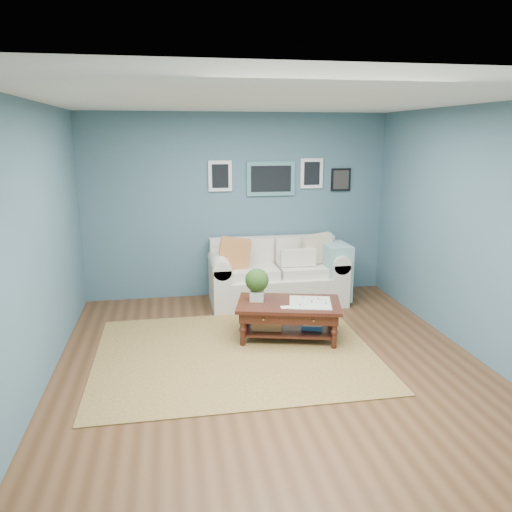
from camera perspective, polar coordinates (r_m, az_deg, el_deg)
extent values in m
plane|color=brown|center=(5.43, 1.75, -12.30)|extent=(5.00, 5.00, 0.00)
plane|color=white|center=(4.89, 1.99, 17.44)|extent=(5.00, 5.00, 0.00)
cube|color=slate|center=(7.42, -2.14, 5.70)|extent=(4.50, 0.02, 2.70)
cube|color=slate|center=(2.70, 13.01, -9.11)|extent=(4.50, 0.02, 2.70)
cube|color=slate|center=(5.04, -24.04, 0.70)|extent=(0.02, 5.00, 2.70)
cube|color=slate|center=(5.88, 23.89, 2.42)|extent=(0.02, 5.00, 2.70)
cube|color=slate|center=(7.43, 1.71, 8.82)|extent=(0.72, 0.03, 0.50)
cube|color=black|center=(7.42, 1.74, 8.81)|extent=(0.60, 0.01, 0.38)
cube|color=white|center=(7.32, -4.12, 9.11)|extent=(0.34, 0.03, 0.44)
cube|color=white|center=(7.58, 6.37, 9.37)|extent=(0.34, 0.03, 0.44)
cube|color=black|center=(7.73, 9.66, 8.60)|extent=(0.30, 0.03, 0.34)
cube|color=brown|center=(5.68, -2.37, -11.03)|extent=(3.06, 2.45, 0.01)
cube|color=#EFE2CC|center=(7.26, 2.40, -3.69)|extent=(1.43, 0.88, 0.42)
cube|color=#EFE2CC|center=(7.47, 1.87, 0.39)|extent=(1.87, 0.22, 0.48)
cube|color=#EFE2CC|center=(7.11, -4.17, -3.27)|extent=(0.24, 0.88, 0.62)
cube|color=#EFE2CC|center=(7.45, 8.68, -2.58)|extent=(0.24, 0.88, 0.62)
cylinder|color=#EFE2CC|center=(7.02, -4.22, -0.84)|extent=(0.26, 0.88, 0.26)
cylinder|color=#EFE2CC|center=(7.37, 8.77, -0.26)|extent=(0.26, 0.88, 0.26)
cube|color=#EFE2CC|center=(7.06, -0.50, -1.86)|extent=(0.72, 0.56, 0.13)
cube|color=#EFE2CC|center=(7.22, 5.49, -1.57)|extent=(0.72, 0.56, 0.13)
cube|color=#EFE2CC|center=(7.27, -0.87, 0.59)|extent=(0.72, 0.12, 0.36)
cube|color=#EFE2CC|center=(7.42, 4.95, 0.82)|extent=(0.72, 0.12, 0.36)
cube|color=#D46734|center=(6.96, -2.47, 0.34)|extent=(0.48, 0.17, 0.48)
cube|color=beige|center=(7.29, 7.04, 0.85)|extent=(0.47, 0.18, 0.46)
cube|color=beige|center=(7.11, 4.83, -0.17)|extent=(0.50, 0.12, 0.24)
cube|color=#8CC4BE|center=(7.30, 9.03, -1.71)|extent=(0.34, 0.55, 0.80)
cube|color=black|center=(5.93, 3.77, -5.50)|extent=(1.34, 0.98, 0.04)
cube|color=black|center=(5.96, 3.76, -6.23)|extent=(1.24, 0.88, 0.12)
cube|color=black|center=(6.05, 3.72, -8.36)|extent=(1.12, 0.76, 0.03)
sphere|color=gold|center=(5.67, 0.85, -7.29)|extent=(0.03, 0.03, 0.03)
sphere|color=gold|center=(5.66, 6.59, -7.39)|extent=(0.03, 0.03, 0.03)
cylinder|color=black|center=(5.79, -1.53, -8.38)|extent=(0.06, 0.06, 0.41)
cylinder|color=black|center=(5.78, 8.95, -8.57)|extent=(0.06, 0.06, 0.41)
cylinder|color=black|center=(6.29, -1.03, -6.53)|extent=(0.06, 0.06, 0.41)
cylinder|color=black|center=(6.28, 8.56, -6.70)|extent=(0.06, 0.06, 0.41)
cube|color=silver|center=(5.97, 0.11, -4.54)|extent=(0.20, 0.20, 0.12)
sphere|color=#224316|center=(5.91, 0.11, -2.78)|extent=(0.28, 0.28, 0.28)
cube|color=silver|center=(5.93, 6.21, -5.32)|extent=(0.59, 0.59, 0.01)
cube|color=#AD7144|center=(6.01, 1.32, -7.31)|extent=(0.39, 0.32, 0.20)
cube|color=#24518F|center=(6.04, 6.42, -7.72)|extent=(0.28, 0.23, 0.11)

